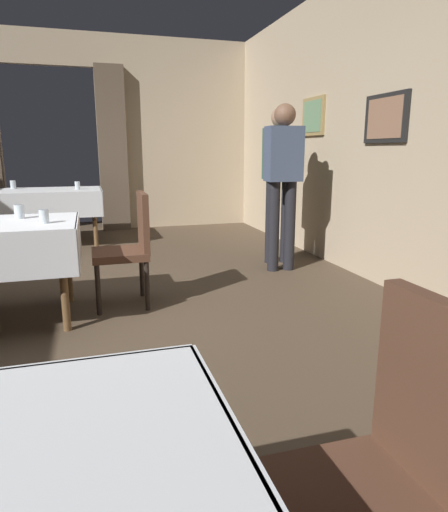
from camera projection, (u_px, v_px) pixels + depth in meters
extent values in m
plane|color=#4C3D2D|center=(26.00, 324.00, 3.36)|extent=(10.08, 10.08, 0.00)
cube|color=tan|center=(407.00, 122.00, 3.90)|extent=(0.12, 8.40, 3.00)
cube|color=black|center=(386.00, 118.00, 4.06)|extent=(0.03, 0.61, 0.43)
cube|color=#8C664C|center=(384.00, 118.00, 4.05)|extent=(0.01, 0.50, 0.35)
cube|color=#997F4C|center=(313.00, 116.00, 5.34)|extent=(0.03, 0.52, 0.44)
cube|color=#668C66|center=(312.00, 116.00, 5.34)|extent=(0.01, 0.42, 0.36)
cube|color=tan|center=(175.00, 136.00, 7.48)|extent=(2.50, 0.12, 3.00)
cube|color=tan|center=(43.00, 47.00, 6.65)|extent=(1.40, 0.12, 0.50)
cube|color=brown|center=(113.00, 150.00, 7.11)|extent=(0.44, 0.14, 2.54)
cylinder|color=brown|center=(163.00, 509.00, 1.17)|extent=(0.06, 0.06, 0.71)
cylinder|color=brown|center=(64.00, 283.00, 3.16)|extent=(0.06, 0.06, 0.71)
cylinder|color=brown|center=(68.00, 261.00, 3.80)|extent=(0.06, 0.06, 0.71)
cube|color=white|center=(79.00, 241.00, 3.46)|extent=(0.02, 0.90, 0.33)
cylinder|color=brown|center=(95.00, 221.00, 5.94)|extent=(0.06, 0.06, 0.71)
cylinder|color=brown|center=(4.00, 217.00, 6.30)|extent=(0.06, 0.06, 0.71)
cylinder|color=brown|center=(94.00, 214.00, 6.64)|extent=(0.06, 0.06, 0.71)
cube|color=brown|center=(46.00, 192.00, 6.04)|extent=(1.37, 0.91, 0.03)
cube|color=white|center=(46.00, 190.00, 6.03)|extent=(1.43, 0.97, 0.01)
cube|color=white|center=(44.00, 206.00, 5.61)|extent=(1.43, 0.02, 0.33)
cube|color=white|center=(50.00, 198.00, 6.52)|extent=(1.43, 0.02, 0.33)
cube|color=white|center=(102.00, 200.00, 6.27)|extent=(0.02, 0.97, 0.33)
cube|color=#513323|center=(441.00, 403.00, 1.04)|extent=(0.05, 0.42, 0.48)
cylinder|color=black|center=(98.00, 289.00, 3.51)|extent=(0.04, 0.04, 0.42)
cylinder|color=black|center=(97.00, 276.00, 3.86)|extent=(0.04, 0.04, 0.42)
cylinder|color=black|center=(147.00, 285.00, 3.61)|extent=(0.04, 0.04, 0.42)
cylinder|color=black|center=(142.00, 273.00, 3.97)|extent=(0.04, 0.04, 0.42)
cube|color=#513323|center=(120.00, 254.00, 3.69)|extent=(0.44, 0.44, 0.06)
cube|color=#513323|center=(143.00, 222.00, 3.68)|extent=(0.05, 0.42, 0.48)
cylinder|color=silver|center=(19.00, 212.00, 3.45)|extent=(0.07, 0.07, 0.11)
cylinder|color=silver|center=(44.00, 216.00, 3.23)|extent=(0.07, 0.07, 0.10)
cylinder|color=silver|center=(77.00, 185.00, 6.08)|extent=(0.07, 0.07, 0.11)
cylinder|color=silver|center=(13.00, 185.00, 6.17)|extent=(0.07, 0.07, 0.11)
cylinder|color=black|center=(271.00, 222.00, 5.11)|extent=(0.12, 0.12, 0.95)
cylinder|color=black|center=(286.00, 221.00, 5.14)|extent=(0.12, 0.12, 0.95)
cube|color=#33594C|center=(280.00, 154.00, 4.95)|extent=(0.39, 0.27, 0.55)
sphere|color=#9E755B|center=(281.00, 117.00, 4.86)|extent=(0.22, 0.22, 0.22)
cylinder|color=black|center=(290.00, 226.00, 4.80)|extent=(0.12, 0.12, 0.95)
cylinder|color=black|center=(274.00, 227.00, 4.76)|extent=(0.12, 0.12, 0.95)
cube|color=#3F4C66|center=(284.00, 154.00, 4.61)|extent=(0.37, 0.24, 0.55)
sphere|color=brown|center=(285.00, 115.00, 4.52)|extent=(0.22, 0.22, 0.22)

